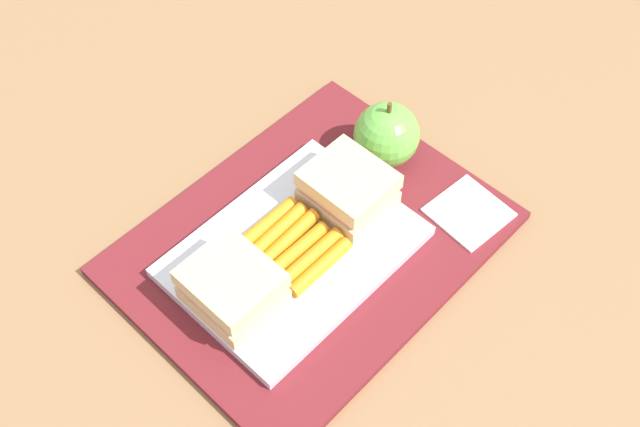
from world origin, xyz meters
TOP-DOWN VIEW (x-y plane):
  - ground_plane at (0.00, 0.00)m, footprint 2.40×2.40m
  - lunchbag_mat at (0.00, 0.00)m, footprint 0.36×0.28m
  - food_tray at (-0.03, 0.00)m, footprint 0.23×0.17m
  - sandwich_half_left at (-0.10, 0.00)m, footprint 0.07×0.08m
  - sandwich_half_right at (0.05, 0.00)m, footprint 0.07×0.08m
  - carrot_sticks_bundle at (-0.03, -0.00)m, footprint 0.08×0.09m
  - apple at (0.13, 0.02)m, footprint 0.07×0.07m
  - paper_napkin at (0.14, -0.09)m, footprint 0.08×0.08m

SIDE VIEW (x-z plane):
  - ground_plane at x=0.00m, z-range 0.00..0.00m
  - lunchbag_mat at x=0.00m, z-range 0.00..0.01m
  - paper_napkin at x=0.14m, z-range 0.01..0.01m
  - food_tray at x=-0.03m, z-range 0.01..0.02m
  - carrot_sticks_bundle at x=-0.03m, z-range 0.02..0.04m
  - sandwich_half_left at x=-0.10m, z-range 0.02..0.07m
  - sandwich_half_right at x=0.05m, z-range 0.02..0.07m
  - apple at x=0.13m, z-range 0.00..0.09m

